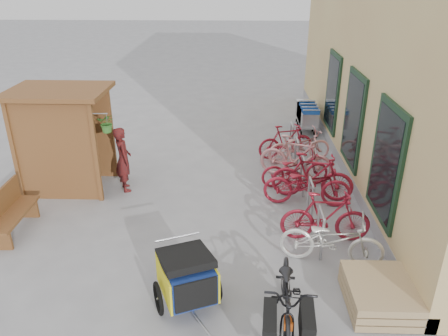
{
  "coord_description": "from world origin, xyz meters",
  "views": [
    {
      "loc": [
        0.76,
        -6.8,
        4.79
      ],
      "look_at": [
        0.5,
        1.5,
        1.0
      ],
      "focal_mm": 35.0,
      "sensor_mm": 36.0,
      "label": 1
    }
  ],
  "objects_px": {
    "person_kiosk": "(123,159)",
    "bench": "(9,211)",
    "bike_2": "(307,184)",
    "bike_4": "(295,169)",
    "shopping_carts": "(307,113)",
    "kiosk": "(59,126)",
    "bike_1": "(326,217)",
    "pallet_stack": "(379,294)",
    "cargo_bike": "(288,299)",
    "bike_6": "(299,146)",
    "bike_3": "(312,177)",
    "bike_7": "(286,141)",
    "bike_0": "(332,240)",
    "bike_5": "(296,157)",
    "child_trailer": "(187,276)"
  },
  "relations": [
    {
      "from": "bike_2",
      "to": "bike_4",
      "type": "distance_m",
      "value": 0.96
    },
    {
      "from": "kiosk",
      "to": "cargo_bike",
      "type": "relative_size",
      "value": 1.24
    },
    {
      "from": "cargo_bike",
      "to": "bike_2",
      "type": "relative_size",
      "value": 1.05
    },
    {
      "from": "cargo_bike",
      "to": "bike_7",
      "type": "xyz_separation_m",
      "value": [
        0.59,
        6.35,
        -0.03
      ]
    },
    {
      "from": "pallet_stack",
      "to": "bench",
      "type": "xyz_separation_m",
      "value": [
        -6.68,
        1.87,
        0.26
      ]
    },
    {
      "from": "shopping_carts",
      "to": "bike_7",
      "type": "bearing_deg",
      "value": -110.99
    },
    {
      "from": "bike_0",
      "to": "bike_2",
      "type": "bearing_deg",
      "value": 15.06
    },
    {
      "from": "pallet_stack",
      "to": "bike_1",
      "type": "xyz_separation_m",
      "value": [
        -0.54,
        1.79,
        0.3
      ]
    },
    {
      "from": "bench",
      "to": "shopping_carts",
      "type": "height_order",
      "value": "shopping_carts"
    },
    {
      "from": "bike_2",
      "to": "person_kiosk",
      "type": "bearing_deg",
      "value": 86.97
    },
    {
      "from": "bench",
      "to": "bike_3",
      "type": "relative_size",
      "value": 0.8
    },
    {
      "from": "bike_1",
      "to": "child_trailer",
      "type": "bearing_deg",
      "value": 129.14
    },
    {
      "from": "shopping_carts",
      "to": "bike_0",
      "type": "distance_m",
      "value": 7.13
    },
    {
      "from": "bike_6",
      "to": "bike_1",
      "type": "bearing_deg",
      "value": 165.48
    },
    {
      "from": "bike_1",
      "to": "bike_4",
      "type": "bearing_deg",
      "value": 9.09
    },
    {
      "from": "bike_4",
      "to": "bike_7",
      "type": "xyz_separation_m",
      "value": [
        -0.06,
        1.73,
        0.04
      ]
    },
    {
      "from": "child_trailer",
      "to": "bike_1",
      "type": "xyz_separation_m",
      "value": [
        2.43,
        1.86,
        -0.03
      ]
    },
    {
      "from": "bike_2",
      "to": "bike_3",
      "type": "height_order",
      "value": "bike_3"
    },
    {
      "from": "pallet_stack",
      "to": "bench",
      "type": "bearing_deg",
      "value": 164.36
    },
    {
      "from": "kiosk",
      "to": "bike_1",
      "type": "distance_m",
      "value": 6.19
    },
    {
      "from": "child_trailer",
      "to": "bike_5",
      "type": "bearing_deg",
      "value": 41.96
    },
    {
      "from": "bike_1",
      "to": "pallet_stack",
      "type": "bearing_deg",
      "value": -161.55
    },
    {
      "from": "person_kiosk",
      "to": "bench",
      "type": "bearing_deg",
      "value": 112.06
    },
    {
      "from": "cargo_bike",
      "to": "bike_2",
      "type": "distance_m",
      "value": 3.76
    },
    {
      "from": "bike_6",
      "to": "shopping_carts",
      "type": "bearing_deg",
      "value": -26.81
    },
    {
      "from": "cargo_bike",
      "to": "bike_1",
      "type": "xyz_separation_m",
      "value": [
        0.95,
        2.28,
        0.0
      ]
    },
    {
      "from": "bike_5",
      "to": "bike_2",
      "type": "bearing_deg",
      "value": -156.5
    },
    {
      "from": "bike_4",
      "to": "pallet_stack",
      "type": "bearing_deg",
      "value": -179.86
    },
    {
      "from": "bike_1",
      "to": "bike_2",
      "type": "distance_m",
      "value": 1.41
    },
    {
      "from": "cargo_bike",
      "to": "person_kiosk",
      "type": "height_order",
      "value": "person_kiosk"
    },
    {
      "from": "kiosk",
      "to": "bike_1",
      "type": "bearing_deg",
      "value": -19.89
    },
    {
      "from": "bench",
      "to": "bike_7",
      "type": "distance_m",
      "value": 7.03
    },
    {
      "from": "child_trailer",
      "to": "bike_1",
      "type": "height_order",
      "value": "bike_1"
    },
    {
      "from": "shopping_carts",
      "to": "pallet_stack",
      "type": "bearing_deg",
      "value": -90.0
    },
    {
      "from": "cargo_bike",
      "to": "person_kiosk",
      "type": "bearing_deg",
      "value": 132.91
    },
    {
      "from": "bench",
      "to": "shopping_carts",
      "type": "bearing_deg",
      "value": 42.7
    },
    {
      "from": "bike_6",
      "to": "pallet_stack",
      "type": "bearing_deg",
      "value": 170.87
    },
    {
      "from": "bike_3",
      "to": "bike_6",
      "type": "relative_size",
      "value": 1.05
    },
    {
      "from": "pallet_stack",
      "to": "bike_5",
      "type": "distance_m",
      "value": 4.64
    },
    {
      "from": "pallet_stack",
      "to": "bike_0",
      "type": "height_order",
      "value": "bike_0"
    },
    {
      "from": "pallet_stack",
      "to": "bench",
      "type": "height_order",
      "value": "bench"
    },
    {
      "from": "pallet_stack",
      "to": "bike_7",
      "type": "height_order",
      "value": "bike_7"
    },
    {
      "from": "bike_2",
      "to": "bike_6",
      "type": "distance_m",
      "value": 2.38
    },
    {
      "from": "bike_6",
      "to": "child_trailer",
      "type": "bearing_deg",
      "value": 141.95
    },
    {
      "from": "shopping_carts",
      "to": "child_trailer",
      "type": "xyz_separation_m",
      "value": [
        -2.97,
        -8.25,
        -0.01
      ]
    },
    {
      "from": "bike_1",
      "to": "bike_5",
      "type": "bearing_deg",
      "value": 6.64
    },
    {
      "from": "shopping_carts",
      "to": "bike_5",
      "type": "xyz_separation_m",
      "value": [
        -0.77,
        -3.63,
        -0.0
      ]
    },
    {
      "from": "bench",
      "to": "bike_5",
      "type": "relative_size",
      "value": 0.8
    },
    {
      "from": "pallet_stack",
      "to": "bike_7",
      "type": "relative_size",
      "value": 0.76
    },
    {
      "from": "child_trailer",
      "to": "person_kiosk",
      "type": "bearing_deg",
      "value": 93.57
    }
  ]
}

